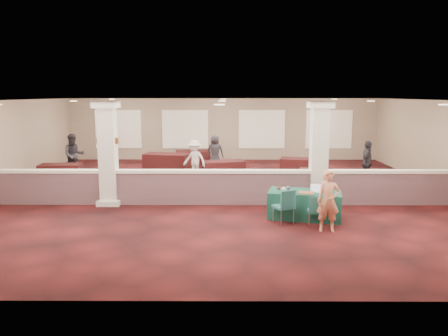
{
  "coord_description": "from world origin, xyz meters",
  "views": [
    {
      "loc": [
        0.16,
        -14.82,
        3.42
      ],
      "look_at": [
        0.08,
        -2.0,
        1.24
      ],
      "focal_mm": 35.0,
      "sensor_mm": 36.0,
      "label": 1
    }
  ],
  "objects_px": {
    "conf_chair_main": "(316,209)",
    "woman": "(328,201)",
    "attendee_c": "(367,163)",
    "attendee_a": "(74,155)",
    "conf_chair_side": "(285,204)",
    "near_table": "(304,205)",
    "far_table_front_left": "(61,172)",
    "far_table_front_right": "(323,179)",
    "far_table_front_center": "(224,169)",
    "far_table_back_center": "(193,158)",
    "attendee_b": "(195,159)",
    "far_table_back_right": "(301,167)",
    "attendee_d": "(215,152)",
    "far_table_back_left": "(167,162)"
  },
  "relations": [
    {
      "from": "far_table_back_left",
      "to": "attendee_c",
      "type": "relative_size",
      "value": 1.17
    },
    {
      "from": "far_table_front_left",
      "to": "attendee_c",
      "type": "height_order",
      "value": "attendee_c"
    },
    {
      "from": "conf_chair_side",
      "to": "far_table_front_left",
      "type": "bearing_deg",
      "value": 117.85
    },
    {
      "from": "conf_chair_main",
      "to": "far_table_front_center",
      "type": "bearing_deg",
      "value": 115.98
    },
    {
      "from": "attendee_c",
      "to": "attendee_d",
      "type": "relative_size",
      "value": 1.06
    },
    {
      "from": "attendee_c",
      "to": "far_table_front_center",
      "type": "bearing_deg",
      "value": 104.96
    },
    {
      "from": "attendee_c",
      "to": "far_table_front_right",
      "type": "bearing_deg",
      "value": 139.24
    },
    {
      "from": "conf_chair_side",
      "to": "far_table_front_left",
      "type": "xyz_separation_m",
      "value": [
        -8.21,
        5.99,
        -0.23
      ]
    },
    {
      "from": "attendee_b",
      "to": "attendee_d",
      "type": "height_order",
      "value": "attendee_d"
    },
    {
      "from": "woman",
      "to": "far_table_front_right",
      "type": "distance_m",
      "value": 5.2
    },
    {
      "from": "conf_chair_side",
      "to": "attendee_a",
      "type": "xyz_separation_m",
      "value": [
        -7.97,
        6.91,
        0.33
      ]
    },
    {
      "from": "woman",
      "to": "attendee_c",
      "type": "distance_m",
      "value": 6.36
    },
    {
      "from": "attendee_a",
      "to": "attendee_d",
      "type": "distance_m",
      "value": 6.11
    },
    {
      "from": "far_table_front_center",
      "to": "attendee_c",
      "type": "xyz_separation_m",
      "value": [
        5.45,
        -1.47,
        0.5
      ]
    },
    {
      "from": "far_table_back_right",
      "to": "far_table_back_left",
      "type": "bearing_deg",
      "value": 172.15
    },
    {
      "from": "far_table_front_left",
      "to": "attendee_a",
      "type": "height_order",
      "value": "attendee_a"
    },
    {
      "from": "attendee_a",
      "to": "conf_chair_side",
      "type": "bearing_deg",
      "value": -63.31
    },
    {
      "from": "far_table_front_right",
      "to": "attendee_c",
      "type": "relative_size",
      "value": 1.0
    },
    {
      "from": "near_table",
      "to": "attendee_c",
      "type": "height_order",
      "value": "attendee_c"
    },
    {
      "from": "far_table_back_right",
      "to": "attendee_b",
      "type": "bearing_deg",
      "value": -169.68
    },
    {
      "from": "far_table_front_center",
      "to": "far_table_back_center",
      "type": "bearing_deg",
      "value": 114.41
    },
    {
      "from": "conf_chair_main",
      "to": "far_table_back_right",
      "type": "bearing_deg",
      "value": 89.8
    },
    {
      "from": "far_table_front_right",
      "to": "attendee_a",
      "type": "relative_size",
      "value": 0.95
    },
    {
      "from": "conf_chair_side",
      "to": "far_table_front_center",
      "type": "bearing_deg",
      "value": 78.13
    },
    {
      "from": "conf_chair_main",
      "to": "woman",
      "type": "relative_size",
      "value": 0.53
    },
    {
      "from": "conf_chair_side",
      "to": "far_table_back_right",
      "type": "distance_m",
      "value": 7.43
    },
    {
      "from": "conf_chair_side",
      "to": "attendee_c",
      "type": "xyz_separation_m",
      "value": [
        3.78,
        5.16,
        0.29
      ]
    },
    {
      "from": "near_table",
      "to": "attendee_c",
      "type": "bearing_deg",
      "value": 67.69
    },
    {
      "from": "far_table_front_center",
      "to": "far_table_back_center",
      "type": "distance_m",
      "value": 3.66
    },
    {
      "from": "woman",
      "to": "far_table_back_center",
      "type": "relative_size",
      "value": 0.92
    },
    {
      "from": "conf_chair_side",
      "to": "conf_chair_main",
      "type": "bearing_deg",
      "value": -43.94
    },
    {
      "from": "far_table_back_center",
      "to": "attendee_a",
      "type": "relative_size",
      "value": 0.95
    },
    {
      "from": "far_table_front_center",
      "to": "far_table_back_right",
      "type": "relative_size",
      "value": 0.97
    },
    {
      "from": "conf_chair_main",
      "to": "woman",
      "type": "height_order",
      "value": "woman"
    },
    {
      "from": "conf_chair_side",
      "to": "woman",
      "type": "relative_size",
      "value": 0.61
    },
    {
      "from": "far_table_front_left",
      "to": "far_table_back_right",
      "type": "relative_size",
      "value": 0.92
    },
    {
      "from": "far_table_back_center",
      "to": "attendee_b",
      "type": "relative_size",
      "value": 1.07
    },
    {
      "from": "near_table",
      "to": "far_table_front_left",
      "type": "bearing_deg",
      "value": 161.3
    },
    {
      "from": "attendee_b",
      "to": "far_table_back_right",
      "type": "bearing_deg",
      "value": 37.41
    },
    {
      "from": "woman",
      "to": "attendee_c",
      "type": "xyz_separation_m",
      "value": [
        2.78,
        5.72,
        0.07
      ]
    },
    {
      "from": "far_table_back_right",
      "to": "far_table_front_left",
      "type": "bearing_deg",
      "value": -172.77
    },
    {
      "from": "near_table",
      "to": "far_table_back_right",
      "type": "distance_m",
      "value": 6.69
    },
    {
      "from": "conf_chair_side",
      "to": "woman",
      "type": "distance_m",
      "value": 1.16
    },
    {
      "from": "far_table_back_right",
      "to": "attendee_a",
      "type": "relative_size",
      "value": 0.98
    },
    {
      "from": "near_table",
      "to": "far_table_front_left",
      "type": "relative_size",
      "value": 1.23
    },
    {
      "from": "attendee_b",
      "to": "far_table_front_center",
      "type": "bearing_deg",
      "value": 37.01
    },
    {
      "from": "attendee_d",
      "to": "attendee_a",
      "type": "bearing_deg",
      "value": 16.15
    },
    {
      "from": "far_table_front_center",
      "to": "attendee_a",
      "type": "height_order",
      "value": "attendee_a"
    },
    {
      "from": "near_table",
      "to": "far_table_front_center",
      "type": "relative_size",
      "value": 1.16
    },
    {
      "from": "far_table_front_left",
      "to": "far_table_front_right",
      "type": "height_order",
      "value": "far_table_front_right"
    }
  ]
}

